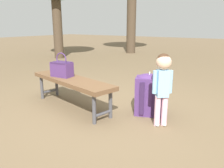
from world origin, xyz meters
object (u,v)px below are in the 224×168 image
Objects in this scene: handbag at (62,68)px; child_standing at (163,79)px; backpack_large at (149,93)px; park_bench at (72,82)px.

handbag is 0.41× the size of child_standing.
handbag is at bearing -163.58° from backpack_large.
backpack_large is at bearing 138.15° from child_standing.
handbag reaches higher than park_bench.
park_bench is at bearing -174.02° from child_standing.
park_bench is 4.48× the size of handbag.
backpack_large is at bearing 20.31° from park_bench.
handbag is (-0.21, 0.02, 0.18)m from park_bench.
child_standing reaches higher than park_bench.
child_standing reaches higher than handbag.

